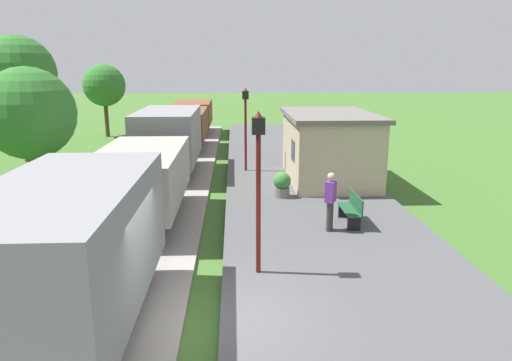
# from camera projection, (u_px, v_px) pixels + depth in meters

# --- Properties ---
(ground_plane) EXTENTS (160.00, 160.00, 0.00)m
(ground_plane) POSITION_uv_depth(u_px,v_px,m) (210.00, 331.00, 8.90)
(ground_plane) COLOR #3D6628
(platform_slab) EXTENTS (6.00, 60.00, 0.25)m
(platform_slab) POSITION_uv_depth(u_px,v_px,m) (377.00, 320.00, 9.02)
(platform_slab) COLOR #4C4C4F
(platform_slab) RESTS_ON ground
(track_ballast) EXTENTS (3.80, 60.00, 0.12)m
(track_ballast) POSITION_uv_depth(u_px,v_px,m) (81.00, 331.00, 8.77)
(track_ballast) COLOR gray
(track_ballast) RESTS_ON ground
(rail_near) EXTENTS (0.07, 60.00, 0.14)m
(rail_near) POSITION_uv_depth(u_px,v_px,m) (119.00, 324.00, 8.78)
(rail_near) COLOR slate
(rail_near) RESTS_ON track_ballast
(rail_far) EXTENTS (0.07, 60.00, 0.14)m
(rail_far) POSITION_uv_depth(u_px,v_px,m) (41.00, 326.00, 8.71)
(rail_far) COLOR slate
(rail_far) RESTS_ON track_ballast
(freight_train) EXTENTS (2.50, 32.60, 2.72)m
(freight_train) POSITION_uv_depth(u_px,v_px,m) (167.00, 145.00, 20.35)
(freight_train) COLOR gray
(freight_train) RESTS_ON rail_near
(station_hut) EXTENTS (3.50, 5.80, 2.78)m
(station_hut) POSITION_uv_depth(u_px,v_px,m) (328.00, 146.00, 19.38)
(station_hut) COLOR tan
(station_hut) RESTS_ON platform_slab
(bench_near_hut) EXTENTS (0.42, 1.50, 0.91)m
(bench_near_hut) POSITION_uv_depth(u_px,v_px,m) (352.00, 209.00, 14.05)
(bench_near_hut) COLOR #1E4C2D
(bench_near_hut) RESTS_ON platform_slab
(bench_down_platform) EXTENTS (0.42, 1.50, 0.91)m
(bench_down_platform) POSITION_uv_depth(u_px,v_px,m) (301.00, 147.00, 24.59)
(bench_down_platform) COLOR #1E4C2D
(bench_down_platform) RESTS_ON platform_slab
(person_waiting) EXTENTS (0.39, 0.45, 1.71)m
(person_waiting) POSITION_uv_depth(u_px,v_px,m) (330.00, 199.00, 13.37)
(person_waiting) COLOR #38332D
(person_waiting) RESTS_ON platform_slab
(potted_planter) EXTENTS (0.64, 0.64, 0.92)m
(potted_planter) POSITION_uv_depth(u_px,v_px,m) (282.00, 184.00, 16.95)
(potted_planter) COLOR slate
(potted_planter) RESTS_ON platform_slab
(lamp_post_near) EXTENTS (0.28, 0.28, 3.70)m
(lamp_post_near) POSITION_uv_depth(u_px,v_px,m) (258.00, 164.00, 10.24)
(lamp_post_near) COLOR #591414
(lamp_post_near) RESTS_ON platform_slab
(lamp_post_far) EXTENTS (0.28, 0.28, 3.70)m
(lamp_post_far) POSITION_uv_depth(u_px,v_px,m) (246.00, 114.00, 20.76)
(lamp_post_far) COLOR #591414
(lamp_post_far) RESTS_ON platform_slab
(tree_trackside_far) EXTENTS (3.34, 3.34, 4.87)m
(tree_trackside_far) POSITION_uv_depth(u_px,v_px,m) (29.00, 114.00, 17.01)
(tree_trackside_far) COLOR #4C3823
(tree_trackside_far) RESTS_ON ground
(tree_field_left) EXTENTS (3.73, 3.73, 6.39)m
(tree_field_left) POSITION_uv_depth(u_px,v_px,m) (18.00, 73.00, 23.55)
(tree_field_left) COLOR #4C3823
(tree_field_left) RESTS_ON ground
(tree_field_distant) EXTENTS (2.88, 2.88, 5.01)m
(tree_field_distant) POSITION_uv_depth(u_px,v_px,m) (104.00, 86.00, 32.42)
(tree_field_distant) COLOR #4C3823
(tree_field_distant) RESTS_ON ground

